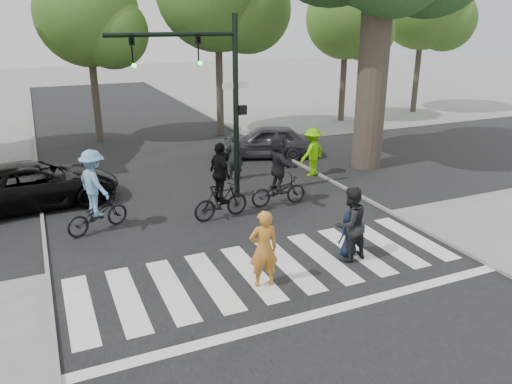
% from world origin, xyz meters
% --- Properties ---
extents(ground, '(120.00, 120.00, 0.00)m').
position_xyz_m(ground, '(0.00, 0.00, 0.00)').
color(ground, gray).
rests_on(ground, ground).
extents(road_stem, '(10.00, 70.00, 0.01)m').
position_xyz_m(road_stem, '(0.00, 5.00, 0.01)').
color(road_stem, black).
rests_on(road_stem, ground).
extents(road_cross, '(70.00, 10.00, 0.01)m').
position_xyz_m(road_cross, '(0.00, 8.00, 0.01)').
color(road_cross, black).
rests_on(road_cross, ground).
extents(curb_left, '(0.10, 70.00, 0.10)m').
position_xyz_m(curb_left, '(-5.05, 5.00, 0.05)').
color(curb_left, gray).
rests_on(curb_left, ground).
extents(curb_right, '(0.10, 70.00, 0.10)m').
position_xyz_m(curb_right, '(5.05, 5.00, 0.05)').
color(curb_right, gray).
rests_on(curb_right, ground).
extents(crosswalk, '(10.00, 3.85, 0.01)m').
position_xyz_m(crosswalk, '(0.00, 0.66, 0.01)').
color(crosswalk, silver).
rests_on(crosswalk, ground).
extents(traffic_signal, '(4.45, 0.29, 6.00)m').
position_xyz_m(traffic_signal, '(0.35, 6.20, 3.90)').
color(traffic_signal, black).
rests_on(traffic_signal, ground).
extents(bg_tree_2, '(5.04, 4.80, 8.40)m').
position_xyz_m(bg_tree_2, '(-1.76, 16.62, 5.78)').
color(bg_tree_2, brown).
rests_on(bg_tree_2, ground).
extents(bg_tree_4, '(4.83, 4.60, 8.15)m').
position_xyz_m(bg_tree_4, '(12.23, 16.12, 5.64)').
color(bg_tree_4, brown).
rests_on(bg_tree_4, ground).
extents(bg_tree_5, '(5.67, 5.40, 9.30)m').
position_xyz_m(bg_tree_5, '(18.27, 16.69, 6.36)').
color(bg_tree_5, brown).
rests_on(bg_tree_5, ground).
extents(pedestrian_woman, '(0.74, 0.54, 1.86)m').
position_xyz_m(pedestrian_woman, '(-0.49, 0.34, 0.93)').
color(pedestrian_woman, '#C77D29').
rests_on(pedestrian_woman, ground).
extents(pedestrian_child, '(0.68, 0.53, 1.23)m').
position_xyz_m(pedestrian_child, '(2.17, 0.85, 0.62)').
color(pedestrian_child, black).
rests_on(pedestrian_child, ground).
extents(pedestrian_adult, '(1.07, 0.90, 1.95)m').
position_xyz_m(pedestrian_adult, '(2.05, 0.66, 0.98)').
color(pedestrian_adult, black).
rests_on(pedestrian_adult, ground).
extents(cyclist_left, '(2.01, 1.42, 2.42)m').
position_xyz_m(cyclist_left, '(-3.56, 5.14, 1.05)').
color(cyclist_left, black).
rests_on(cyclist_left, ground).
extents(cyclist_mid, '(1.88, 1.17, 2.39)m').
position_xyz_m(cyclist_mid, '(0.03, 4.60, 0.98)').
color(cyclist_mid, black).
rests_on(cyclist_mid, ground).
extents(cyclist_right, '(1.93, 1.79, 2.40)m').
position_xyz_m(cyclist_right, '(2.16, 4.92, 1.07)').
color(cyclist_right, black).
rests_on(cyclist_right, ground).
extents(car_suv, '(5.47, 2.88, 1.47)m').
position_xyz_m(car_suv, '(-5.15, 8.07, 0.73)').
color(car_suv, black).
rests_on(car_suv, ground).
extents(car_grey, '(4.52, 3.08, 1.43)m').
position_xyz_m(car_grey, '(4.30, 10.52, 0.71)').
color(car_grey, '#35343A').
rests_on(car_grey, ground).
extents(bystander_hivis, '(1.39, 1.11, 1.88)m').
position_xyz_m(bystander_hivis, '(4.81, 7.33, 0.94)').
color(bystander_hivis, '#6BD201').
rests_on(bystander_hivis, ground).
extents(bystander_dark, '(0.77, 0.66, 1.80)m').
position_xyz_m(bystander_dark, '(1.87, 8.10, 0.90)').
color(bystander_dark, black).
rests_on(bystander_dark, ground).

